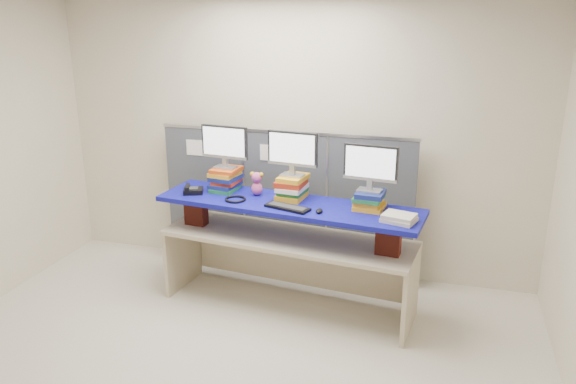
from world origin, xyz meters
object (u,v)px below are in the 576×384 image
(desk, at_px, (288,250))
(keyboard, at_px, (287,207))
(monitor_center, at_px, (292,151))
(monitor_left, at_px, (225,144))
(desk_phone, at_px, (193,190))
(blue_board, at_px, (288,205))
(monitor_right, at_px, (371,165))

(desk, height_order, keyboard, keyboard)
(monitor_center, relative_size, keyboard, 1.10)
(monitor_left, distance_m, desk_phone, 0.52)
(blue_board, relative_size, keyboard, 5.67)
(monitor_left, bearing_deg, desk, -9.84)
(blue_board, xyz_separation_m, monitor_right, (0.71, 0.04, 0.41))
(monitor_center, distance_m, keyboard, 0.51)
(blue_board, height_order, monitor_center, monitor_center)
(desk_phone, bearing_deg, monitor_left, 11.49)
(monitor_left, xyz_separation_m, monitor_center, (0.67, -0.07, -0.00))
(desk, height_order, monitor_right, monitor_right)
(desk_phone, bearing_deg, keyboard, -31.12)
(blue_board, xyz_separation_m, keyboard, (0.04, -0.15, 0.03))
(monitor_left, bearing_deg, blue_board, -9.84)
(desk_phone, bearing_deg, monitor_center, -15.06)
(desk_phone, bearing_deg, blue_board, -22.27)
(desk, xyz_separation_m, desk_phone, (-0.93, 0.02, 0.49))
(blue_board, relative_size, monitor_left, 5.17)
(monitor_center, bearing_deg, monitor_left, 180.00)
(monitor_right, distance_m, keyboard, 0.79)
(monitor_right, bearing_deg, desk, -170.41)
(desk, xyz_separation_m, keyboard, (0.04, -0.15, 0.47))
(monitor_left, relative_size, monitor_center, 1.00)
(keyboard, bearing_deg, monitor_left, 170.30)
(blue_board, relative_size, monitor_right, 5.17)
(blue_board, height_order, desk_phone, desk_phone)
(desk, bearing_deg, monitor_right, 9.59)
(monitor_center, xyz_separation_m, desk_phone, (-0.94, -0.10, -0.42))
(monitor_left, relative_size, desk_phone, 2.08)
(blue_board, bearing_deg, desk, 0.00)
(keyboard, bearing_deg, monitor_center, 113.03)
(blue_board, height_order, keyboard, keyboard)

